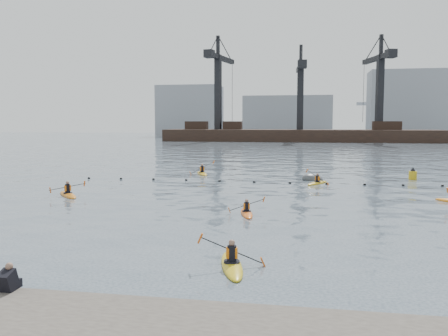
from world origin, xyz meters
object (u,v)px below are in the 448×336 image
Objects in this scene: kayaker_3 at (317,183)px; nav_buoy at (413,175)px; kayaker_0 at (247,212)px; kayaker_2 at (68,194)px; kayaker_5 at (202,173)px; kayaker_1 at (232,264)px; mooring_buoy at (313,180)px.

kayaker_3 reaches higher than nav_buoy.
kayaker_2 is (-13.06, 4.31, 0.02)m from kayaker_0.
kayaker_2 is 0.89× the size of kayaker_5.
kayaker_1 is 19.64m from kayaker_2.
kayaker_3 is (3.34, 23.56, -0.01)m from kayaker_1.
nav_buoy reaches higher than mooring_buoy.
kayaker_1 is at bearing -96.53° from mooring_buoy.
kayaker_2 is at bearing -135.41° from kayaker_5.
kayaker_3 reaches higher than mooring_buoy.
kayaker_3 is 12.29m from kayaker_5.
kayaker_3 is 1.46× the size of mooring_buoy.
kayaker_0 is 1.01× the size of kayaker_3.
kayaker_2 reaches higher than kayaker_0.
kayaker_0 is 16.85m from mooring_buoy.
kayaker_1 is 1.10× the size of kayaker_2.
kayaker_2 is at bearing 120.11° from kayaker_1.
kayaker_5 is at bearing 90.31° from kayaker_1.
kayaker_2 is 16.21m from kayaker_5.
kayaker_2 is at bearing 148.75° from kayaker_0.
kayaker_0 is 0.87× the size of kayaker_1.
kayaker_0 reaches higher than mooring_buoy.
kayaker_1 is at bearing -98.39° from kayaker_5.
kayaker_0 is 13.75m from kayaker_2.
kayaker_2 is (-13.80, 13.98, 0.00)m from kayaker_1.
kayaker_5 is (-6.94, 19.33, 0.02)m from kayaker_0.
nav_buoy is (11.75, 28.13, 0.28)m from kayaker_1.
kayaker_5 reaches higher than mooring_buoy.
nav_buoy reaches higher than kayaker_0.
kayaker_5 is 2.85× the size of nav_buoy.
kayaker_1 is (0.74, -9.66, 0.01)m from kayaker_0.
mooring_buoy is at bearing 127.00° from kayaker_3.
kayaker_1 is 26.27m from mooring_buoy.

